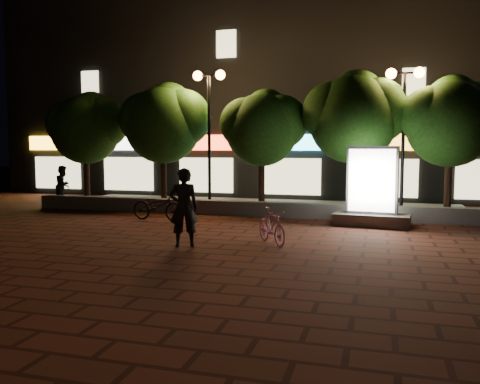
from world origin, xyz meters
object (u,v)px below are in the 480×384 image
(scooter_pink, at_px, (272,226))
(scooter_parked, at_px, (158,206))
(tree_right, at_px, (355,114))
(pedestrian, at_px, (63,185))
(rider, at_px, (184,208))
(ad_kiosk, at_px, (372,194))
(tree_far_right, at_px, (452,118))
(tree_far_left, at_px, (87,125))
(street_lamp_left, at_px, (209,104))
(street_lamp_right, at_px, (404,103))
(tree_mid, at_px, (264,125))
(tree_left, at_px, (165,120))

(scooter_pink, distance_m, scooter_parked, 5.22)
(tree_right, bearing_deg, scooter_pink, -104.58)
(pedestrian, bearing_deg, rider, -136.84)
(rider, height_order, scooter_parked, rider)
(scooter_pink, bearing_deg, ad_kiosk, 20.68)
(tree_far_right, bearing_deg, rider, -133.69)
(tree_far_left, relative_size, tree_far_right, 0.97)
(tree_right, bearing_deg, tree_far_left, -180.00)
(pedestrian, bearing_deg, tree_far_right, -94.73)
(tree_far_left, bearing_deg, rider, -44.55)
(street_lamp_left, distance_m, street_lamp_right, 7.00)
(tree_mid, relative_size, scooter_pink, 3.00)
(tree_mid, distance_m, rider, 7.46)
(tree_right, xyz_separation_m, street_lamp_right, (1.64, -0.26, 0.33))
(tree_mid, relative_size, scooter_parked, 2.39)
(rider, bearing_deg, scooter_parked, -80.48)
(tree_right, distance_m, street_lamp_left, 5.38)
(street_lamp_right, bearing_deg, tree_right, 170.90)
(tree_far_left, relative_size, ad_kiosk, 1.91)
(scooter_parked, bearing_deg, street_lamp_left, -3.83)
(tree_left, bearing_deg, tree_right, 0.00)
(tree_left, distance_m, pedestrian, 4.90)
(scooter_pink, distance_m, pedestrian, 11.08)
(tree_far_left, relative_size, scooter_pink, 3.09)
(tree_far_left, bearing_deg, ad_kiosk, -12.56)
(tree_far_right, bearing_deg, scooter_pink, -127.67)
(street_lamp_left, bearing_deg, rider, -75.51)
(scooter_parked, bearing_deg, ad_kiosk, -74.54)
(tree_mid, distance_m, ad_kiosk, 5.26)
(tree_far_left, distance_m, pedestrian, 2.67)
(tree_right, bearing_deg, tree_mid, -180.00)
(street_lamp_right, bearing_deg, scooter_parked, -157.55)
(street_lamp_right, height_order, pedestrian, street_lamp_right)
(tree_mid, bearing_deg, tree_far_left, 180.00)
(tree_left, distance_m, tree_far_right, 10.50)
(ad_kiosk, distance_m, pedestrian, 12.17)
(tree_mid, bearing_deg, street_lamp_left, -172.69)
(tree_far_left, height_order, tree_far_right, tree_far_right)
(street_lamp_left, xyz_separation_m, scooter_pink, (3.73, -5.98, -3.58))
(tree_right, distance_m, ad_kiosk, 3.71)
(street_lamp_right, distance_m, scooter_parked, 8.97)
(tree_left, bearing_deg, ad_kiosk, -17.76)
(street_lamp_right, bearing_deg, tree_mid, 176.96)
(street_lamp_right, relative_size, scooter_parked, 2.64)
(ad_kiosk, bearing_deg, street_lamp_right, 67.81)
(tree_far_left, xyz_separation_m, tree_left, (3.50, 0.00, 0.15))
(tree_far_left, height_order, pedestrian, tree_far_left)
(street_lamp_right, bearing_deg, tree_far_right, 9.61)
(street_lamp_right, bearing_deg, ad_kiosk, -112.19)
(tree_far_right, relative_size, scooter_pink, 3.18)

